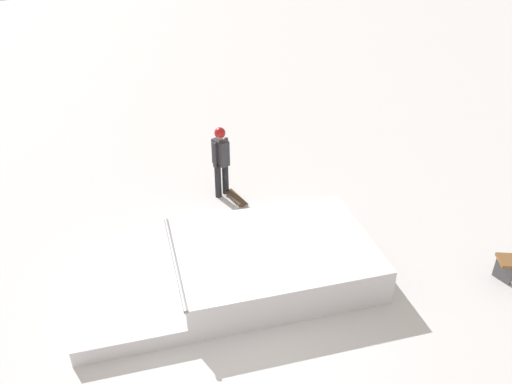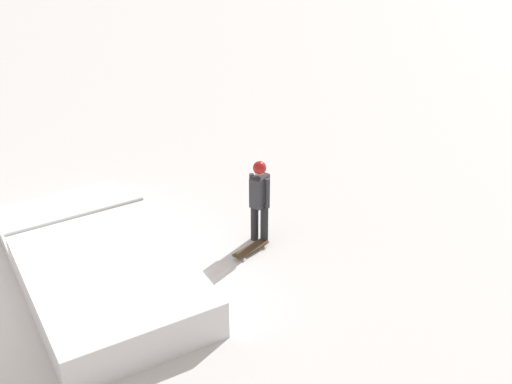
# 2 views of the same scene
# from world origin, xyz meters

# --- Properties ---
(ground_plane) EXTENTS (60.00, 60.00, 0.00)m
(ground_plane) POSITION_xyz_m (0.00, 0.00, 0.00)
(ground_plane) COLOR silver
(skate_ramp) EXTENTS (5.92, 4.05, 0.74)m
(skate_ramp) POSITION_xyz_m (-0.68, -0.56, 0.32)
(skate_ramp) COLOR silver
(skate_ramp) RESTS_ON ground
(skater) EXTENTS (0.43, 0.41, 1.73)m
(skater) POSITION_xyz_m (-1.71, -3.45, 1.01)
(skater) COLOR black
(skater) RESTS_ON ground
(skateboard) EXTENTS (0.27, 0.80, 0.09)m
(skateboard) POSITION_xyz_m (-1.86, -3.06, 0.08)
(skateboard) COLOR #3F2D1E
(skateboard) RESTS_ON ground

